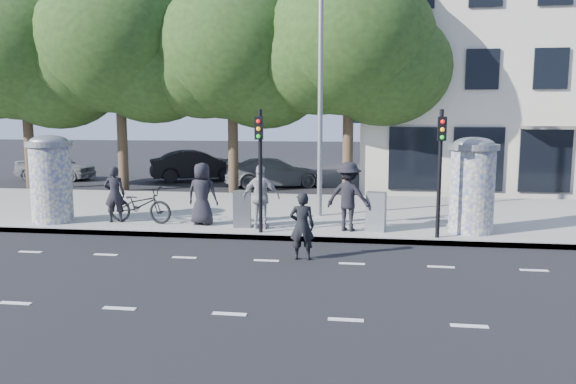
# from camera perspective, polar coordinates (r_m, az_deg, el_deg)

# --- Properties ---
(ground) EXTENTS (120.00, 120.00, 0.00)m
(ground) POSITION_cam_1_polar(r_m,az_deg,el_deg) (11.98, -3.40, -8.68)
(ground) COLOR black
(ground) RESTS_ON ground
(sidewalk) EXTENTS (40.00, 8.00, 0.15)m
(sidewalk) POSITION_cam_1_polar(r_m,az_deg,el_deg) (19.18, 1.02, -2.13)
(sidewalk) COLOR gray
(sidewalk) RESTS_ON ground
(curb) EXTENTS (40.00, 0.10, 0.16)m
(curb) POSITION_cam_1_polar(r_m,az_deg,el_deg) (15.35, -0.78, -4.68)
(curb) COLOR slate
(curb) RESTS_ON ground
(lane_dash_near) EXTENTS (32.00, 0.12, 0.01)m
(lane_dash_near) POSITION_cam_1_polar(r_m,az_deg,el_deg) (9.94, -5.96, -12.23)
(lane_dash_near) COLOR silver
(lane_dash_near) RESTS_ON ground
(lane_dash_far) EXTENTS (32.00, 0.12, 0.01)m
(lane_dash_far) POSITION_cam_1_polar(r_m,az_deg,el_deg) (13.30, -2.20, -6.97)
(lane_dash_far) COLOR silver
(lane_dash_far) RESTS_ON ground
(ad_column_left) EXTENTS (1.36, 1.36, 2.65)m
(ad_column_left) POSITION_cam_1_polar(r_m,az_deg,el_deg) (18.49, -22.95, 1.44)
(ad_column_left) COLOR beige
(ad_column_left) RESTS_ON sidewalk
(ad_column_right) EXTENTS (1.36, 1.36, 2.65)m
(ad_column_right) POSITION_cam_1_polar(r_m,az_deg,el_deg) (16.32, 18.21, 0.89)
(ad_column_right) COLOR beige
(ad_column_right) RESTS_ON sidewalk
(traffic_pole_near) EXTENTS (0.22, 0.31, 3.40)m
(traffic_pole_near) POSITION_cam_1_polar(r_m,az_deg,el_deg) (15.37, -2.87, 3.46)
(traffic_pole_near) COLOR black
(traffic_pole_near) RESTS_ON sidewalk
(traffic_pole_far) EXTENTS (0.22, 0.31, 3.40)m
(traffic_pole_far) POSITION_cam_1_polar(r_m,az_deg,el_deg) (15.21, 15.21, 3.15)
(traffic_pole_far) COLOR black
(traffic_pole_far) RESTS_ON sidewalk
(street_lamp) EXTENTS (0.25, 0.93, 8.00)m
(street_lamp) POSITION_cam_1_polar(r_m,az_deg,el_deg) (18.00, 3.30, 12.27)
(street_lamp) COLOR slate
(street_lamp) RESTS_ON sidewalk
(tree_far_left) EXTENTS (7.20, 7.20, 9.26)m
(tree_far_left) POSITION_cam_1_polar(r_m,az_deg,el_deg) (28.39, -25.31, 12.76)
(tree_far_left) COLOR #38281C
(tree_far_left) RESTS_ON ground
(tree_mid_left) EXTENTS (7.20, 7.20, 9.57)m
(tree_mid_left) POSITION_cam_1_polar(r_m,az_deg,el_deg) (26.27, -16.85, 14.30)
(tree_mid_left) COLOR #38281C
(tree_mid_left) RESTS_ON ground
(tree_near_left) EXTENTS (6.80, 6.80, 8.97)m
(tree_near_left) POSITION_cam_1_polar(r_m,az_deg,el_deg) (24.78, -5.72, 13.99)
(tree_near_left) COLOR #38281C
(tree_near_left) RESTS_ON ground
(tree_center) EXTENTS (7.00, 7.00, 9.30)m
(tree_center) POSITION_cam_1_polar(r_m,az_deg,el_deg) (23.74, 6.25, 14.86)
(tree_center) COLOR #38281C
(tree_center) RESTS_ON ground
(building) EXTENTS (20.30, 15.85, 12.00)m
(building) POSITION_cam_1_polar(r_m,az_deg,el_deg) (32.82, 25.76, 11.63)
(building) COLOR beige
(building) RESTS_ON ground
(ped_a) EXTENTS (0.96, 0.67, 1.86)m
(ped_a) POSITION_cam_1_polar(r_m,az_deg,el_deg) (16.83, -8.70, -0.18)
(ped_a) COLOR black
(ped_a) RESTS_ON sidewalk
(ped_b) EXTENTS (0.70, 0.53, 1.71)m
(ped_b) POSITION_cam_1_polar(r_m,az_deg,el_deg) (17.83, -17.20, -0.22)
(ped_b) COLOR black
(ped_b) RESTS_ON sidewalk
(ped_d) EXTENTS (1.39, 1.00, 1.94)m
(ped_d) POSITION_cam_1_polar(r_m,az_deg,el_deg) (15.86, 6.17, -0.46)
(ped_d) COLOR black
(ped_d) RESTS_ON sidewalk
(ped_e) EXTENTS (1.12, 0.68, 1.84)m
(ped_e) POSITION_cam_1_polar(r_m,az_deg,el_deg) (16.06, -2.74, -0.51)
(ped_e) COLOR #98989B
(ped_e) RESTS_ON sidewalk
(man_road) EXTENTS (0.62, 0.44, 1.61)m
(man_road) POSITION_cam_1_polar(r_m,az_deg,el_deg) (13.24, 1.44, -3.48)
(man_road) COLOR black
(man_road) RESTS_ON ground
(bicycle) EXTENTS (1.00, 2.16, 1.09)m
(bicycle) POSITION_cam_1_polar(r_m,az_deg,el_deg) (17.57, -14.81, -1.27)
(bicycle) COLOR black
(bicycle) RESTS_ON sidewalk
(cabinet_left) EXTENTS (0.56, 0.44, 1.06)m
(cabinet_left) POSITION_cam_1_polar(r_m,az_deg,el_deg) (16.40, -4.68, -1.73)
(cabinet_left) COLOR slate
(cabinet_left) RESTS_ON sidewalk
(cabinet_right) EXTENTS (0.59, 0.48, 1.10)m
(cabinet_right) POSITION_cam_1_polar(r_m,az_deg,el_deg) (15.97, 8.94, -1.98)
(cabinet_right) COLOR gray
(cabinet_right) RESTS_ON sidewalk
(car_left) EXTENTS (1.79, 4.13, 1.39)m
(car_left) POSITION_cam_1_polar(r_m,az_deg,el_deg) (31.84, -22.53, 2.39)
(car_left) COLOR slate
(car_left) RESTS_ON ground
(car_mid) EXTENTS (3.49, 5.03, 1.57)m
(car_mid) POSITION_cam_1_polar(r_m,az_deg,el_deg) (29.40, -9.20, 2.66)
(car_mid) COLOR black
(car_mid) RESTS_ON ground
(car_right) EXTENTS (3.40, 5.05, 1.36)m
(car_right) POSITION_cam_1_polar(r_m,az_deg,el_deg) (26.65, -1.45, 2.00)
(car_right) COLOR slate
(car_right) RESTS_ON ground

